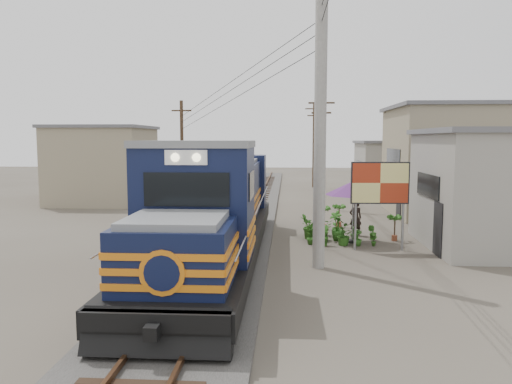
# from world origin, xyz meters

# --- Properties ---
(ground) EXTENTS (120.00, 120.00, 0.00)m
(ground) POSITION_xyz_m (0.00, 0.00, 0.00)
(ground) COLOR #473F35
(ground) RESTS_ON ground
(ballast) EXTENTS (3.60, 70.00, 0.16)m
(ballast) POSITION_xyz_m (0.00, 10.00, 0.08)
(ballast) COLOR #595651
(ballast) RESTS_ON ground
(track) EXTENTS (1.15, 70.00, 0.12)m
(track) POSITION_xyz_m (0.00, 10.00, 0.26)
(track) COLOR #51331E
(track) RESTS_ON ground
(locomotive) EXTENTS (3.04, 16.57, 4.11)m
(locomotive) POSITION_xyz_m (0.00, 0.10, 1.78)
(locomotive) COLOR black
(locomotive) RESTS_ON ground
(utility_pole_main) EXTENTS (0.40, 0.40, 10.00)m
(utility_pole_main) POSITION_xyz_m (3.50, -0.50, 5.00)
(utility_pole_main) COLOR #9E9B93
(utility_pole_main) RESTS_ON ground
(wooden_pole_mid) EXTENTS (1.60, 0.24, 7.00)m
(wooden_pole_mid) POSITION_xyz_m (4.50, 14.00, 3.68)
(wooden_pole_mid) COLOR #4C3826
(wooden_pole_mid) RESTS_ON ground
(wooden_pole_far) EXTENTS (1.60, 0.24, 7.50)m
(wooden_pole_far) POSITION_xyz_m (4.80, 28.00, 3.93)
(wooden_pole_far) COLOR #4C3826
(wooden_pole_far) RESTS_ON ground
(wooden_pole_left) EXTENTS (1.60, 0.24, 7.00)m
(wooden_pole_left) POSITION_xyz_m (-5.00, 18.00, 3.68)
(wooden_pole_left) COLOR #4C3826
(wooden_pole_left) RESTS_ON ground
(power_lines) EXTENTS (9.65, 19.00, 3.30)m
(power_lines) POSITION_xyz_m (-0.14, 8.49, 7.56)
(power_lines) COLOR black
(power_lines) RESTS_ON ground
(shophouse_mid) EXTENTS (8.40, 7.35, 6.20)m
(shophouse_mid) POSITION_xyz_m (12.50, 12.00, 3.11)
(shophouse_mid) COLOR gray
(shophouse_mid) RESTS_ON ground
(shophouse_back) EXTENTS (6.30, 6.30, 4.20)m
(shophouse_back) POSITION_xyz_m (11.00, 22.00, 2.11)
(shophouse_back) COLOR gray
(shophouse_back) RESTS_ON ground
(shophouse_left) EXTENTS (6.30, 6.30, 5.20)m
(shophouse_left) POSITION_xyz_m (-10.00, 16.00, 2.61)
(shophouse_left) COLOR gray
(shophouse_left) RESTS_ON ground
(billboard) EXTENTS (2.22, 0.19, 3.43)m
(billboard) POSITION_xyz_m (5.99, 2.30, 2.53)
(billboard) COLOR #99999E
(billboard) RESTS_ON ground
(market_umbrella) EXTENTS (2.72, 2.72, 2.58)m
(market_umbrella) POSITION_xyz_m (5.17, 3.74, 2.27)
(market_umbrella) COLOR black
(market_umbrella) RESTS_ON ground
(vendor) EXTENTS (0.64, 0.49, 1.58)m
(vendor) POSITION_xyz_m (5.50, 5.29, 0.79)
(vendor) COLOR black
(vendor) RESTS_ON ground
(plant_nursery) EXTENTS (3.35, 3.14, 1.11)m
(plant_nursery) POSITION_xyz_m (4.21, 4.25, 0.47)
(plant_nursery) COLOR #2B621C
(plant_nursery) RESTS_ON ground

